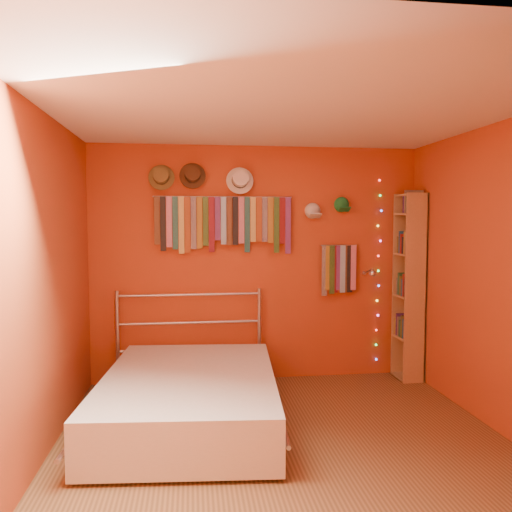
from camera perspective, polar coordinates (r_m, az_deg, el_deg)
name	(u,v)px	position (r m, az deg, el deg)	size (l,w,h in m)	color
ground	(288,451)	(3.98, 3.67, -21.38)	(3.50, 3.50, 0.00)	brown
back_wall	(257,264)	(5.34, 0.12, -0.90)	(3.50, 0.02, 2.50)	#AD331B
right_wall	(512,280)	(4.32, 27.21, -2.49)	(0.02, 3.50, 2.50)	#AD331B
left_wall	(36,288)	(3.71, -23.87, -3.39)	(0.02, 3.50, 2.50)	#AD331B
ceiling	(290,109)	(3.68, 3.85, 16.46)	(3.50, 3.50, 0.02)	white
tie_rack	(223,221)	(5.22, -3.80, 4.01)	(1.45, 0.03, 0.60)	#B0B0B5
small_tie_rack	(339,268)	(5.47, 9.45, -1.37)	(0.40, 0.03, 0.55)	#B0B0B5
fedora_olive	(161,176)	(5.21, -10.78, 8.92)	(0.27, 0.14, 0.26)	brown
fedora_brown	(193,175)	(5.21, -7.26, 9.20)	(0.27, 0.15, 0.27)	#442B18
fedora_white	(240,180)	(5.22, -1.83, 8.72)	(0.29, 0.15, 0.28)	white
cap_white	(313,211)	(5.38, 6.49, 5.14)	(0.18, 0.22, 0.18)	silver
cap_green	(342,205)	(5.47, 9.75, 5.80)	(0.17, 0.22, 0.17)	#1B7B36
fairy_lights	(378,271)	(5.65, 13.80, -1.67)	(0.06, 0.02, 2.00)	#FF3333
reading_lamp	(371,273)	(5.41, 13.03, -1.93)	(0.07, 0.31, 0.09)	#B0B0B5
bookshelf	(412,285)	(5.62, 17.45, -3.22)	(0.25, 0.34, 2.00)	#9D7247
bed	(190,397)	(4.39, -7.58, -15.66)	(1.67, 2.12, 1.00)	#B0B0B5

